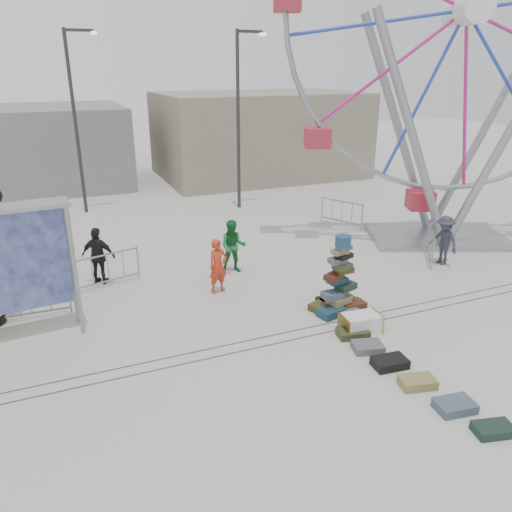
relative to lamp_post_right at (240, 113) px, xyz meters
name	(u,v)px	position (x,y,z in m)	size (l,w,h in m)	color
ground	(315,349)	(-3.09, -13.00, -4.48)	(90.00, 90.00, 0.00)	#9E9E99
track_line_near	(304,337)	(-3.09, -12.40, -4.48)	(40.00, 0.04, 0.01)	#47443F
track_line_far	(296,330)	(-3.09, -12.00, -4.48)	(40.00, 0.04, 0.01)	#47443F
building_right	(258,134)	(3.91, 7.00, -1.98)	(12.00, 8.00, 5.00)	gray
building_left	(33,147)	(-9.09, 9.00, -2.28)	(10.00, 8.00, 4.40)	gray
lamp_post_right	(240,113)	(0.00, 0.00, 0.00)	(1.41, 0.25, 8.00)	#2D2D30
lamp_post_left	(77,114)	(-7.00, 2.00, 0.00)	(1.41, 0.25, 8.00)	#2D2D30
suitcase_tower	(339,290)	(-1.48, -11.39, -3.86)	(1.59, 1.41, 2.22)	#1A3D4F
ferris_wheel	(462,44)	(5.45, -7.54, 2.72)	(11.71, 5.05, 14.63)	gray
steamer_trunk	(361,323)	(-1.59, -12.69, -4.24)	(1.02, 0.59, 0.48)	silver
row_case_0	(353,333)	(-1.91, -12.83, -4.38)	(0.79, 0.50, 0.20)	#323F1F
row_case_1	(368,347)	(-1.95, -13.54, -4.39)	(0.71, 0.53, 0.19)	#5C5D64
row_case_2	(390,363)	(-1.89, -14.33, -4.38)	(0.79, 0.50, 0.21)	black
row_case_3	(417,382)	(-1.81, -15.18, -4.38)	(0.75, 0.46, 0.21)	olive
row_case_4	(455,406)	(-1.65, -16.11, -4.38)	(0.77, 0.52, 0.20)	#495769
row_case_5	(493,429)	(-1.48, -16.92, -4.39)	(0.74, 0.43, 0.18)	#1A2F24
barricade_dummy_b	(30,301)	(-9.44, -8.65, -3.93)	(2.00, 0.10, 1.10)	gray
barricade_dummy_c	(108,270)	(-7.21, -7.19, -3.93)	(2.00, 0.10, 1.10)	gray
barricade_wheel_front	(430,245)	(3.59, -9.28, -3.93)	(2.00, 0.10, 1.10)	gray
barricade_wheel_back	(342,213)	(2.94, -4.46, -3.93)	(2.00, 0.10, 1.10)	gray
pedestrian_red	(218,266)	(-4.20, -8.95, -3.64)	(0.62, 0.41, 1.69)	red
pedestrian_green	(233,247)	(-3.22, -7.61, -3.59)	(0.87, 0.68, 1.79)	#18612A
pedestrian_black	(99,256)	(-7.42, -6.86, -3.56)	(1.08, 0.45, 1.84)	black
pedestrian_grey	(444,240)	(3.72, -9.74, -3.62)	(1.12, 0.64, 1.73)	#292A36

